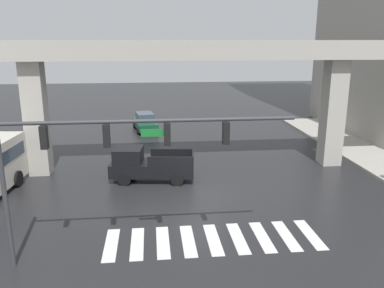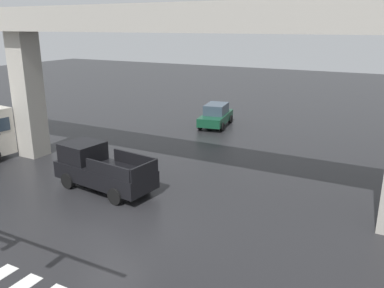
# 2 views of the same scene
# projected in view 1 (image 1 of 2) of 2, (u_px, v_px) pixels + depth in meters

# --- Properties ---
(ground_plane) EXTENTS (120.00, 120.00, 0.00)m
(ground_plane) POSITION_uv_depth(u_px,v_px,m) (199.00, 195.00, 21.92)
(ground_plane) COLOR #232326
(crosswalk_stripes) EXTENTS (9.35, 2.80, 0.01)m
(crosswalk_stripes) POSITION_uv_depth(u_px,v_px,m) (213.00, 239.00, 17.10)
(crosswalk_stripes) COLOR silver
(crosswalk_stripes) RESTS_ON ground
(elevated_overpass) EXTENTS (59.61, 2.55, 8.42)m
(elevated_overpass) POSITION_uv_depth(u_px,v_px,m) (190.00, 58.00, 24.72)
(elevated_overpass) COLOR #ADA89E
(elevated_overpass) RESTS_ON ground
(pickup_truck) EXTENTS (5.29, 2.52, 2.08)m
(pickup_truck) POSITION_uv_depth(u_px,v_px,m) (147.00, 165.00, 24.07)
(pickup_truck) COLOR black
(pickup_truck) RESTS_ON ground
(sedan_dark_green) EXTENTS (2.48, 4.53, 1.72)m
(sedan_dark_green) POSITION_uv_depth(u_px,v_px,m) (145.00, 122.00, 37.30)
(sedan_dark_green) COLOR #14472D
(sedan_dark_green) RESTS_ON ground
(traffic_signal_mast) EXTENTS (10.89, 0.32, 6.20)m
(traffic_signal_mast) POSITION_uv_depth(u_px,v_px,m) (103.00, 147.00, 14.28)
(traffic_signal_mast) COLOR #38383D
(traffic_signal_mast) RESTS_ON ground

